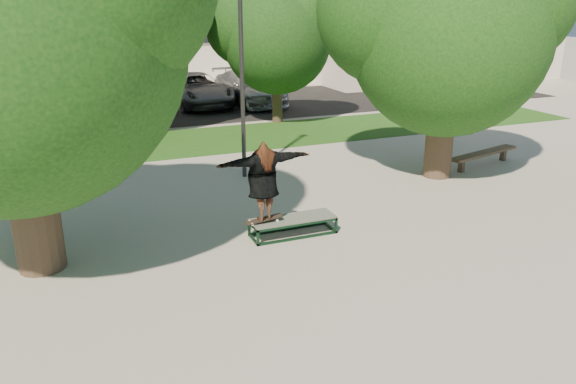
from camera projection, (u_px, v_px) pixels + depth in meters
name	position (u px, v px, depth m)	size (l,w,h in m)	color
ground	(275.00, 252.00, 10.99)	(120.00, 120.00, 0.00)	gray
grass_strip	(205.00, 140.00, 19.67)	(30.00, 4.00, 0.02)	#194714
asphalt_strip	(147.00, 110.00, 25.01)	(40.00, 8.00, 0.01)	black
tree_right	(445.00, 24.00, 14.47)	(6.24, 5.33, 6.51)	#38281E
bg_tree_mid	(124.00, 20.00, 19.88)	(5.76, 4.92, 6.24)	#38281E
bg_tree_right	(275.00, 32.00, 21.57)	(5.04, 4.31, 5.43)	#38281E
lamppost	(242.00, 62.00, 14.70)	(0.25, 0.15, 6.11)	#2D2D30
side_building	(417.00, 11.00, 35.37)	(15.00, 10.00, 8.00)	silver
grind_box	(293.00, 226.00, 11.78)	(1.80, 0.60, 0.38)	black
skater_rig	(263.00, 181.00, 11.19)	(2.04, 0.72, 1.71)	white
bench	(484.00, 154.00, 16.59)	(2.80, 1.07, 0.43)	#4E3F2F
car_dark	(131.00, 104.00, 22.22)	(1.64, 4.70, 1.55)	black
car_grey	(195.00, 89.00, 26.04)	(2.44, 5.29, 1.47)	#5C5D62
car_silver_b	(249.00, 88.00, 26.42)	(2.13, 5.24, 1.52)	#9F9FA3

